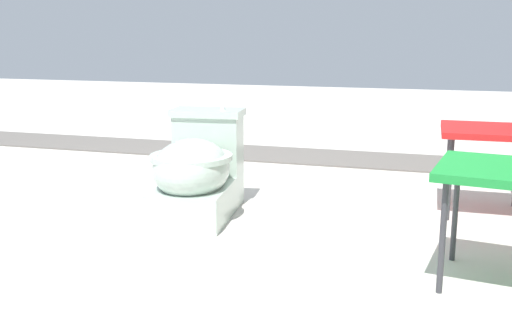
# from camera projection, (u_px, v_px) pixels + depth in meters

# --- Properties ---
(ground_plane) EXTENTS (14.00, 14.00, 0.00)m
(ground_plane) POSITION_uv_depth(u_px,v_px,m) (167.00, 199.00, 3.26)
(ground_plane) COLOR beige
(gravel_strip) EXTENTS (0.56, 8.00, 0.01)m
(gravel_strip) POSITION_uv_depth(u_px,v_px,m) (307.00, 156.00, 4.37)
(gravel_strip) COLOR #605B56
(gravel_strip) RESTS_ON ground
(toilet) EXTENTS (0.67, 0.44, 0.52)m
(toilet) POSITION_uv_depth(u_px,v_px,m) (197.00, 172.00, 2.93)
(toilet) COLOR #B2C6B7
(toilet) RESTS_ON ground
(folding_chair_left) EXTENTS (0.44, 0.44, 0.83)m
(folding_chair_left) POSITION_uv_depth(u_px,v_px,m) (511.00, 113.00, 2.89)
(folding_chair_left) COLOR red
(folding_chair_left) RESTS_ON ground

